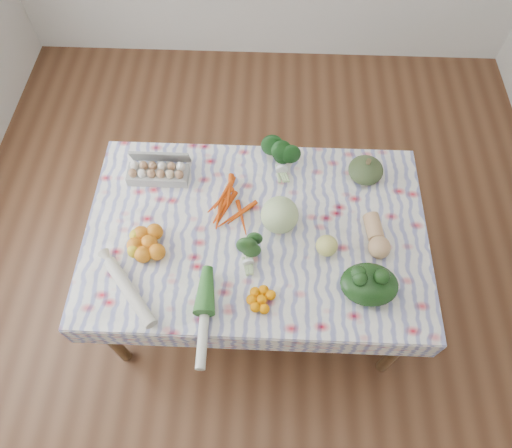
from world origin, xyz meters
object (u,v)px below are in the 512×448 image
kabocha_squash (366,170)px  cabbage (280,215)px  grapefruit (327,246)px  egg_carton (158,174)px  butternut_squash (377,235)px  dining_table (256,238)px

kabocha_squash → cabbage: cabbage is taller
kabocha_squash → cabbage: size_ratio=0.98×
cabbage → grapefruit: (0.22, -0.13, -0.04)m
egg_carton → kabocha_squash: bearing=2.8°
grapefruit → butternut_squash: bearing=15.2°
grapefruit → egg_carton: bearing=155.3°
dining_table → butternut_squash: size_ratio=7.12×
butternut_squash → grapefruit: bearing=-172.1°
dining_table → kabocha_squash: size_ratio=9.01×
cabbage → butternut_squash: bearing=-8.6°
egg_carton → kabocha_squash: 1.06m
dining_table → kabocha_squash: (0.55, 0.34, 0.14)m
egg_carton → cabbage: cabbage is taller
dining_table → egg_carton: 0.61m
kabocha_squash → grapefruit: (-0.21, -0.44, -0.01)m
butternut_squash → grapefruit: (-0.24, -0.06, -0.00)m
dining_table → cabbage: 0.21m
butternut_squash → cabbage: bearing=164.0°
dining_table → kabocha_squash: 0.66m
egg_carton → butternut_squash: butternut_squash is taller
egg_carton → grapefruit: bearing=-24.7°
egg_carton → kabocha_squash: (1.06, 0.05, 0.02)m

